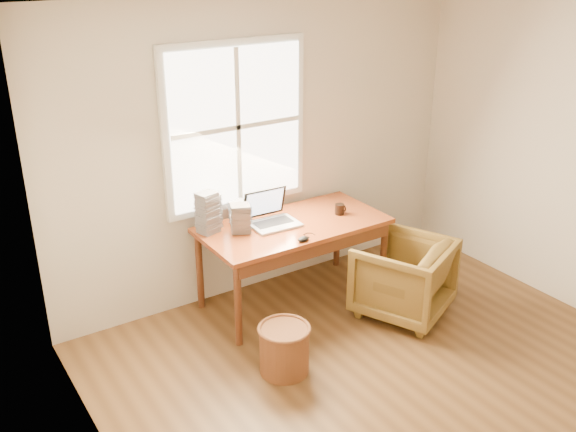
{
  "coord_description": "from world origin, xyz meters",
  "views": [
    {
      "loc": [
        -2.77,
        -2.37,
        2.95
      ],
      "look_at": [
        -0.15,
        1.65,
        0.91
      ],
      "focal_mm": 40.0,
      "sensor_mm": 36.0,
      "label": 1
    }
  ],
  "objects_px": {
    "armchair": "(403,277)",
    "wicker_stool": "(284,350)",
    "coffee_mug": "(340,209)",
    "laptop": "(275,210)",
    "desk": "(293,225)",
    "cd_stack_a": "(211,210)"
  },
  "relations": [
    {
      "from": "desk",
      "to": "wicker_stool",
      "type": "height_order",
      "value": "desk"
    },
    {
      "from": "desk",
      "to": "coffee_mug",
      "type": "bearing_deg",
      "value": -6.51
    },
    {
      "from": "wicker_stool",
      "to": "coffee_mug",
      "type": "relative_size",
      "value": 3.96
    },
    {
      "from": "armchair",
      "to": "laptop",
      "type": "distance_m",
      "value": 1.23
    },
    {
      "from": "coffee_mug",
      "to": "cd_stack_a",
      "type": "distance_m",
      "value": 1.13
    },
    {
      "from": "armchair",
      "to": "wicker_stool",
      "type": "distance_m",
      "value": 1.32
    },
    {
      "from": "wicker_stool",
      "to": "coffee_mug",
      "type": "height_order",
      "value": "coffee_mug"
    },
    {
      "from": "desk",
      "to": "laptop",
      "type": "height_order",
      "value": "laptop"
    },
    {
      "from": "desk",
      "to": "armchair",
      "type": "bearing_deg",
      "value": -45.12
    },
    {
      "from": "wicker_stool",
      "to": "coffee_mug",
      "type": "xyz_separation_m",
      "value": [
        1.08,
        0.78,
        0.61
      ]
    },
    {
      "from": "laptop",
      "to": "armchair",
      "type": "bearing_deg",
      "value": -38.56
    },
    {
      "from": "cd_stack_a",
      "to": "wicker_stool",
      "type": "bearing_deg",
      "value": -91.01
    },
    {
      "from": "desk",
      "to": "armchair",
      "type": "relative_size",
      "value": 2.16
    },
    {
      "from": "desk",
      "to": "wicker_stool",
      "type": "xyz_separation_m",
      "value": [
        -0.63,
        -0.83,
        -0.55
      ]
    },
    {
      "from": "coffee_mug",
      "to": "laptop",
      "type": "bearing_deg",
      "value": 157.13
    },
    {
      "from": "wicker_stool",
      "to": "cd_stack_a",
      "type": "xyz_separation_m",
      "value": [
        0.02,
        1.16,
        0.71
      ]
    },
    {
      "from": "cd_stack_a",
      "to": "armchair",
      "type": "bearing_deg",
      "value": -38.19
    },
    {
      "from": "laptop",
      "to": "coffee_mug",
      "type": "xyz_separation_m",
      "value": [
        0.61,
        -0.09,
        -0.1
      ]
    },
    {
      "from": "wicker_stool",
      "to": "coffee_mug",
      "type": "distance_m",
      "value": 1.46
    },
    {
      "from": "armchair",
      "to": "cd_stack_a",
      "type": "height_order",
      "value": "cd_stack_a"
    },
    {
      "from": "armchair",
      "to": "coffee_mug",
      "type": "distance_m",
      "value": 0.81
    },
    {
      "from": "desk",
      "to": "armchair",
      "type": "xyz_separation_m",
      "value": [
        0.67,
        -0.68,
        -0.39
      ]
    }
  ]
}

